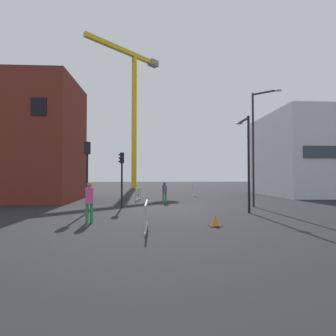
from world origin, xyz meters
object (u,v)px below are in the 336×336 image
(streetlamp_tall, at_px, (256,139))
(pedestrian_waiting, at_px, (165,191))
(traffic_light_corner, at_px, (122,170))
(pedestrian_walking, at_px, (89,199))
(traffic_light_far, at_px, (87,165))
(construction_crane, at_px, (133,99))
(traffic_cone_striped, at_px, (215,221))
(streetlamp_short, at_px, (247,154))

(streetlamp_tall, xyz_separation_m, pedestrian_waiting, (-6.09, 3.02, -3.63))
(streetlamp_tall, bearing_deg, traffic_light_corner, 179.48)
(pedestrian_waiting, bearing_deg, pedestrian_walking, -113.13)
(traffic_light_corner, relative_size, traffic_light_far, 0.90)
(traffic_light_corner, bearing_deg, construction_crane, 92.82)
(traffic_light_far, bearing_deg, traffic_cone_striped, -34.47)
(construction_crane, relative_size, pedestrian_walking, 13.18)
(traffic_light_corner, xyz_separation_m, traffic_light_far, (-1.65, -2.54, 0.24))
(streetlamp_tall, relative_size, streetlamp_short, 1.40)
(traffic_light_corner, relative_size, pedestrian_walking, 2.00)
(construction_crane, bearing_deg, traffic_light_corner, -87.18)
(pedestrian_waiting, bearing_deg, traffic_cone_striped, -80.07)
(traffic_light_corner, height_order, pedestrian_walking, traffic_light_corner)
(traffic_light_corner, xyz_separation_m, pedestrian_walking, (-0.78, -5.78, -1.39))
(construction_crane, distance_m, pedestrian_walking, 38.67)
(construction_crane, distance_m, traffic_light_far, 35.05)
(construction_crane, height_order, pedestrian_waiting, construction_crane)
(construction_crane, bearing_deg, pedestrian_waiting, -80.74)
(traffic_cone_striped, bearing_deg, streetlamp_tall, 57.24)
(streetlamp_tall, bearing_deg, streetlamp_short, -121.37)
(traffic_light_far, relative_size, pedestrian_walking, 2.21)
(construction_crane, relative_size, pedestrian_waiting, 14.80)
(construction_crane, height_order, traffic_light_far, construction_crane)
(streetlamp_tall, height_order, pedestrian_walking, streetlamp_tall)
(construction_crane, distance_m, streetlamp_short, 35.97)
(pedestrian_walking, bearing_deg, traffic_light_far, 104.99)
(streetlamp_tall, height_order, pedestrian_waiting, streetlamp_tall)
(streetlamp_short, distance_m, pedestrian_walking, 9.19)
(traffic_light_corner, bearing_deg, pedestrian_walking, -97.69)
(traffic_cone_striped, bearing_deg, pedestrian_walking, 168.66)
(streetlamp_tall, distance_m, traffic_light_far, 11.12)
(streetlamp_tall, relative_size, pedestrian_waiting, 4.79)
(construction_crane, relative_size, streetlamp_tall, 3.09)
(traffic_light_far, bearing_deg, construction_crane, 89.70)
(streetlamp_short, height_order, pedestrian_walking, streetlamp_short)
(traffic_light_far, xyz_separation_m, pedestrian_waiting, (4.59, 5.48, -1.76))
(construction_crane, relative_size, traffic_light_far, 5.96)
(traffic_light_corner, distance_m, pedestrian_waiting, 4.43)
(traffic_light_far, distance_m, pedestrian_waiting, 7.36)
(pedestrian_walking, bearing_deg, streetlamp_tall, 30.16)
(streetlamp_short, relative_size, pedestrian_walking, 3.04)
(pedestrian_waiting, bearing_deg, traffic_light_corner, -135.06)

